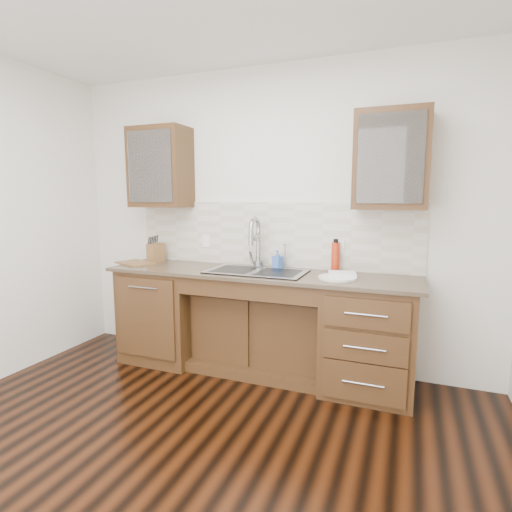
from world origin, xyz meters
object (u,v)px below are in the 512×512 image
at_px(water_bottle, 335,257).
at_px(cutting_board, 135,263).
at_px(soap_bottle, 278,259).
at_px(knife_block, 156,252).
at_px(plate, 337,278).

distance_m(water_bottle, cutting_board, 1.90).
xyz_separation_m(soap_bottle, water_bottle, (0.51, 0.04, 0.04)).
distance_m(knife_block, cutting_board, 0.23).
height_order(water_bottle, plate, water_bottle).
height_order(water_bottle, cutting_board, water_bottle).
relative_size(knife_block, cutting_board, 0.53).
bearing_deg(cutting_board, plate, -0.47).
distance_m(soap_bottle, knife_block, 1.26).
xyz_separation_m(soap_bottle, plate, (0.58, -0.26, -0.07)).
bearing_deg(plate, water_bottle, 103.73).
relative_size(water_bottle, cutting_board, 0.74).
height_order(water_bottle, knife_block, water_bottle).
height_order(plate, knife_block, knife_block).
height_order(soap_bottle, cutting_board, soap_bottle).
relative_size(soap_bottle, knife_block, 0.91).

